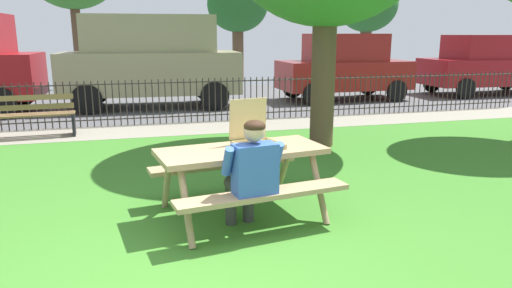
% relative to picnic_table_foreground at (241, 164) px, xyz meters
% --- Properties ---
extents(ground, '(28.00, 11.18, 0.02)m').
position_rel_picnic_table_foreground_xyz_m(ground, '(-0.68, 0.20, -0.61)').
color(ground, '#397626').
extents(cobblestone_walkway, '(28.00, 1.40, 0.01)m').
position_rel_picnic_table_foreground_xyz_m(cobblestone_walkway, '(-0.68, 5.09, -0.60)').
color(cobblestone_walkway, gray).
extents(street_asphalt, '(28.00, 7.64, 0.01)m').
position_rel_picnic_table_foreground_xyz_m(street_asphalt, '(-0.68, 9.61, -0.60)').
color(street_asphalt, '#515154').
extents(picnic_table_foreground, '(2.00, 1.73, 0.79)m').
position_rel_picnic_table_foreground_xyz_m(picnic_table_foreground, '(0.00, 0.00, 0.00)').
color(picnic_table_foreground, '#A2855F').
rests_on(picnic_table_foreground, ground).
extents(pizza_box_open, '(0.55, 0.57, 0.51)m').
position_rel_picnic_table_foreground_xyz_m(pizza_box_open, '(0.17, 0.06, 0.27)').
color(pizza_box_open, tan).
rests_on(pizza_box_open, picnic_table_foreground).
extents(adult_at_table, '(0.63, 0.63, 1.19)m').
position_rel_picnic_table_foreground_xyz_m(adult_at_table, '(-0.02, -0.51, 0.06)').
color(adult_at_table, '#373737').
rests_on(adult_at_table, ground).
extents(iron_fence_streetside, '(19.31, 0.03, 1.00)m').
position_rel_picnic_table_foreground_xyz_m(iron_fence_streetside, '(-0.68, 5.79, -0.09)').
color(iron_fence_streetside, '#2D2823').
rests_on(iron_fence_streetside, ground).
extents(park_bench_center, '(1.62, 0.57, 0.85)m').
position_rel_picnic_table_foreground_xyz_m(park_bench_center, '(-3.03, 4.95, -0.18)').
color(park_bench_center, brown).
rests_on(park_bench_center, ground).
extents(parked_car_center, '(4.79, 2.27, 2.46)m').
position_rel_picnic_table_foreground_xyz_m(parked_car_center, '(-0.56, 8.35, 0.71)').
color(parked_car_center, gray).
rests_on(parked_car_center, ground).
extents(parked_car_right, '(3.92, 1.87, 1.98)m').
position_rel_picnic_table_foreground_xyz_m(parked_car_right, '(5.15, 8.35, 0.41)').
color(parked_car_right, maroon).
rests_on(parked_car_right, ground).
extents(parked_car_far_right, '(4.46, 2.04, 1.94)m').
position_rel_picnic_table_foreground_xyz_m(parked_car_far_right, '(10.38, 8.35, 0.41)').
color(parked_car_far_right, maroon).
rests_on(parked_car_far_right, ground).
extents(far_tree_center, '(2.54, 2.54, 4.31)m').
position_rel_picnic_table_foreground_xyz_m(far_tree_center, '(3.36, 15.01, 2.51)').
color(far_tree_center, brown).
rests_on(far_tree_center, ground).
extents(far_tree_midright, '(2.70, 2.70, 4.48)m').
position_rel_picnic_table_foreground_xyz_m(far_tree_midright, '(9.33, 15.01, 2.60)').
color(far_tree_midright, brown).
rests_on(far_tree_midright, ground).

